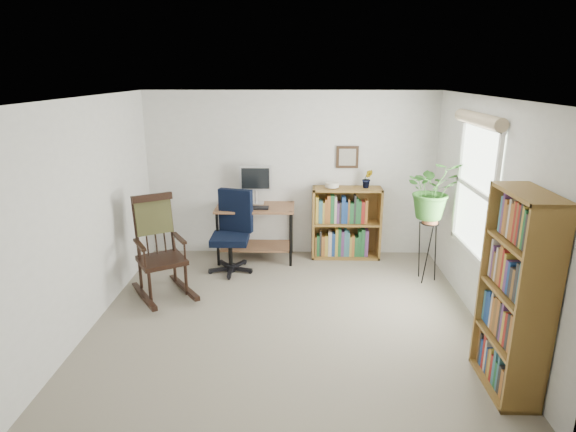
{
  "coord_description": "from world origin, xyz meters",
  "views": [
    {
      "loc": [
        0.13,
        -4.9,
        2.64
      ],
      "look_at": [
        0.0,
        0.4,
        1.05
      ],
      "focal_mm": 30.0,
      "sensor_mm": 36.0,
      "label": 1
    }
  ],
  "objects_px": {
    "rocking_chair": "(161,247)",
    "low_bookshelf": "(346,223)",
    "tall_bookshelf": "(515,295)",
    "office_chair": "(230,232)",
    "desk": "(256,233)"
  },
  "relations": [
    {
      "from": "rocking_chair",
      "to": "low_bookshelf",
      "type": "distance_m",
      "value": 2.71
    },
    {
      "from": "rocking_chair",
      "to": "tall_bookshelf",
      "type": "height_order",
      "value": "tall_bookshelf"
    },
    {
      "from": "office_chair",
      "to": "rocking_chair",
      "type": "height_order",
      "value": "rocking_chair"
    },
    {
      "from": "office_chair",
      "to": "tall_bookshelf",
      "type": "height_order",
      "value": "tall_bookshelf"
    },
    {
      "from": "office_chair",
      "to": "tall_bookshelf",
      "type": "relative_size",
      "value": 0.64
    },
    {
      "from": "rocking_chair",
      "to": "low_bookshelf",
      "type": "xyz_separation_m",
      "value": [
        2.35,
        1.34,
        -0.1
      ]
    },
    {
      "from": "rocking_chair",
      "to": "office_chair",
      "type": "bearing_deg",
      "value": 14.85
    },
    {
      "from": "low_bookshelf",
      "to": "tall_bookshelf",
      "type": "bearing_deg",
      "value": -70.15
    },
    {
      "from": "desk",
      "to": "tall_bookshelf",
      "type": "height_order",
      "value": "tall_bookshelf"
    },
    {
      "from": "desk",
      "to": "office_chair",
      "type": "relative_size",
      "value": 0.99
    },
    {
      "from": "desk",
      "to": "office_chair",
      "type": "distance_m",
      "value": 0.59
    },
    {
      "from": "office_chair",
      "to": "low_bookshelf",
      "type": "xyz_separation_m",
      "value": [
        1.62,
        0.59,
        -0.04
      ]
    },
    {
      "from": "desk",
      "to": "rocking_chair",
      "type": "distance_m",
      "value": 1.62
    },
    {
      "from": "desk",
      "to": "rocking_chair",
      "type": "relative_size",
      "value": 0.89
    },
    {
      "from": "office_chair",
      "to": "desk",
      "type": "bearing_deg",
      "value": 72.68
    }
  ]
}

